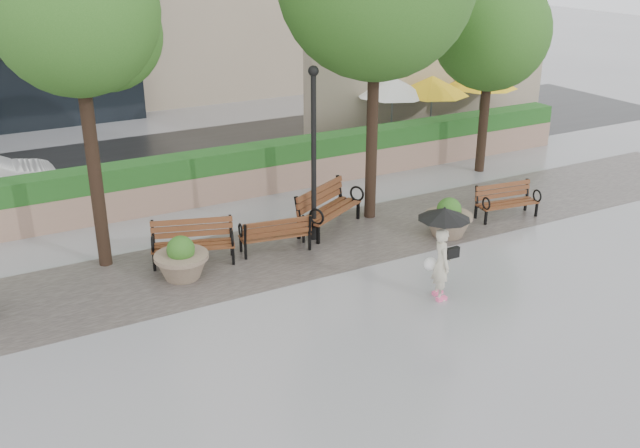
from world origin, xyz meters
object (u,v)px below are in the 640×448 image
planter_right (448,221)px  pedestrian (442,244)px  bench_3 (329,217)px  planter_left (182,262)px  lamppost (314,166)px  bench_2 (275,241)px  bench_1 (194,251)px  bench_4 (506,208)px

planter_right → pedestrian: bearing=-131.0°
bench_3 → pedestrian: pedestrian is taller
planter_left → pedestrian: bearing=-37.5°
planter_right → lamppost: (-2.89, 1.40, 1.42)m
bench_2 → planter_left: planter_left is taller
bench_1 → lamppost: lamppost is taller
bench_3 → bench_2: bearing=169.9°
planter_left → pedestrian: pedestrian is taller
bench_1 → bench_4: bench_1 is taller
bench_3 → pedestrian: bearing=-116.0°
bench_4 → planter_right: size_ratio=1.46×
bench_1 → bench_2: (1.84, -0.29, -0.03)m
bench_4 → lamppost: lamppost is taller
bench_3 → planter_left: bearing=163.7°
planter_left → planter_right: planter_right is taller
planter_left → bench_4: bearing=-4.2°
bench_4 → planter_left: planter_left is taller
bench_3 → planter_right: size_ratio=1.82×
bench_1 → bench_3: bench_3 is taller
bench_2 → planter_left: (-2.30, -0.31, 0.12)m
bench_1 → bench_3: size_ratio=0.91×
bench_2 → bench_4: bench_4 is taller
bench_2 → pedestrian: size_ratio=0.88×
bench_3 → pedestrian: 4.22m
bench_2 → bench_1: bearing=-0.0°
planter_right → bench_1: bearing=166.2°
planter_left → bench_2: bearing=7.6°
bench_3 → lamppost: bearing=-179.5°
bench_1 → bench_2: size_ratio=1.14×
pedestrian → planter_right: bearing=-21.3°
lamppost → bench_1: bearing=179.3°
bench_1 → bench_4: bearing=9.2°
bench_2 → bench_3: bench_3 is taller
lamppost → bench_3: bearing=29.3°
planter_left → bench_1: bearing=52.3°
pedestrian → bench_1: bearing=64.2°
planter_right → pedestrian: 3.28m
bench_1 → planter_right: 6.03m
lamppost → pedestrian: 3.94m
lamppost → bench_4: bearing=-13.4°
bench_3 → planter_left: (-4.03, -0.89, 0.06)m
planter_left → pedestrian: size_ratio=0.60×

